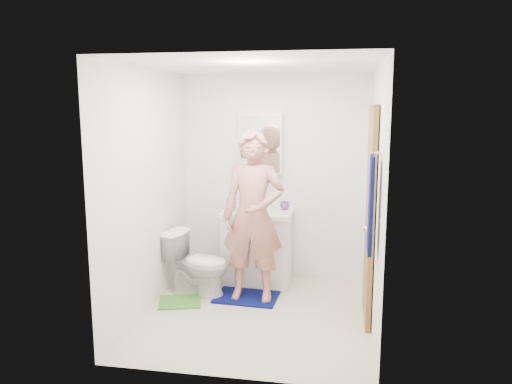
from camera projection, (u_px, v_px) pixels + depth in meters
floor at (257, 315)px, 4.95m from camera, size 2.20×2.40×0.02m
ceiling at (257, 64)px, 4.53m from camera, size 2.20×2.40×0.02m
wall_back at (274, 177)px, 5.92m from camera, size 2.20×0.02×2.40m
wall_front at (228, 224)px, 3.57m from camera, size 2.20×0.02×2.40m
wall_left at (147, 191)px, 4.93m from camera, size 0.02×2.40×2.40m
wall_right at (376, 199)px, 4.55m from camera, size 0.02×2.40×2.40m
vanity_cabinet at (258, 248)px, 5.79m from camera, size 0.75×0.55×0.80m
countertop at (258, 213)px, 5.72m from camera, size 0.79×0.59×0.05m
sink_basin at (258, 211)px, 5.72m from camera, size 0.40×0.40×0.03m
faucet at (260, 202)px, 5.88m from camera, size 0.03×0.03×0.12m
medicine_cabinet at (261, 144)px, 5.81m from camera, size 0.50×0.12×0.70m
mirror_panel at (260, 144)px, 5.75m from camera, size 0.46×0.01×0.66m
door at (370, 214)px, 4.74m from camera, size 0.05×0.80×2.05m
door_knob at (367, 229)px, 4.45m from camera, size 0.07×0.07×0.07m
towel at (371, 205)px, 4.00m from camera, size 0.03×0.24×0.80m
towel_hook at (378, 153)px, 3.93m from camera, size 0.06×0.02×0.02m
toilet at (198, 263)px, 5.40m from camera, size 0.75×0.52×0.70m
bath_mat at (247, 297)px, 5.35m from camera, size 0.68×0.51×0.02m
green_rug at (180, 302)px, 5.22m from camera, size 0.51×0.47×0.02m
soap_dispenser at (231, 202)px, 5.71m from camera, size 0.10×0.10×0.21m
toothbrush_cup at (285, 206)px, 5.76m from camera, size 0.13×0.13×0.09m
man at (253, 216)px, 5.15m from camera, size 0.66×0.44×1.77m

